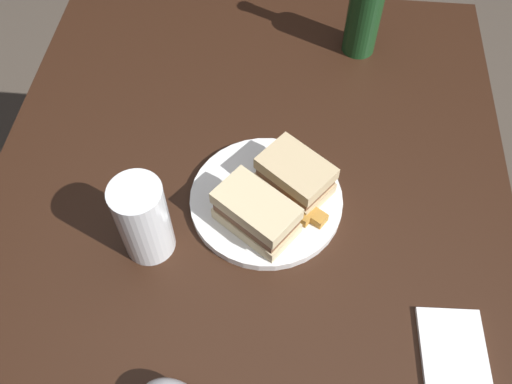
{
  "coord_description": "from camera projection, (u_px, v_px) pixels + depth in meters",
  "views": [
    {
      "loc": [
        -0.49,
        -0.06,
        1.51
      ],
      "look_at": [
        -0.0,
        -0.02,
        0.78
      ],
      "focal_mm": 38.64,
      "sensor_mm": 36.0,
      "label": 1
    }
  ],
  "objects": [
    {
      "name": "napkin",
      "position": [
        453.0,
        347.0,
        0.76
      ],
      "size": [
        0.11,
        0.1,
        0.01
      ],
      "primitive_type": "cube",
      "rotation": [
        0.0,
        0.0,
        0.05
      ],
      "color": "white",
      "rests_on": "dining_table"
    },
    {
      "name": "potato_wedge_front",
      "position": [
        276.0,
        215.0,
        0.86
      ],
      "size": [
        0.02,
        0.05,
        0.02
      ],
      "primitive_type": "cube",
      "rotation": [
        0.0,
        0.0,
        4.77
      ],
      "color": "gold",
      "rests_on": "plate"
    },
    {
      "name": "sandwich_half_left",
      "position": [
        256.0,
        213.0,
        0.83
      ],
      "size": [
        0.13,
        0.14,
        0.07
      ],
      "color": "beige",
      "rests_on": "plate"
    },
    {
      "name": "pint_glass",
      "position": [
        144.0,
        223.0,
        0.8
      ],
      "size": [
        0.08,
        0.08,
        0.15
      ],
      "color": "white",
      "rests_on": "dining_table"
    },
    {
      "name": "potato_wedge_back",
      "position": [
        312.0,
        214.0,
        0.86
      ],
      "size": [
        0.05,
        0.05,
        0.02
      ],
      "primitive_type": "cube",
      "rotation": [
        0.0,
        0.0,
        0.98
      ],
      "color": "#B77F33",
      "rests_on": "plate"
    },
    {
      "name": "dining_table",
      "position": [
        249.0,
        294.0,
        1.21
      ],
      "size": [
        1.1,
        0.87,
        0.75
      ],
      "primitive_type": "cube",
      "color": "black",
      "rests_on": "ground"
    },
    {
      "name": "plate",
      "position": [
        266.0,
        201.0,
        0.89
      ],
      "size": [
        0.25,
        0.25,
        0.02
      ],
      "primitive_type": "cylinder",
      "color": "white",
      "rests_on": "dining_table"
    },
    {
      "name": "ground_plane",
      "position": [
        250.0,
        349.0,
        1.53
      ],
      "size": [
        6.0,
        6.0,
        0.0
      ],
      "primitive_type": "plane",
      "color": "#4C4238"
    },
    {
      "name": "sandwich_half_right",
      "position": [
        295.0,
        176.0,
        0.87
      ],
      "size": [
        0.13,
        0.13,
        0.06
      ],
      "color": "#CCB284",
      "rests_on": "plate"
    },
    {
      "name": "potato_wedge_left_edge",
      "position": [
        290.0,
        203.0,
        0.87
      ],
      "size": [
        0.02,
        0.05,
        0.02
      ],
      "primitive_type": "cube",
      "rotation": [
        0.0,
        0.0,
        1.52
      ],
      "color": "#AD702D",
      "rests_on": "plate"
    },
    {
      "name": "cider_bottle",
      "position": [
        365.0,
        8.0,
        1.02
      ],
      "size": [
        0.06,
        0.06,
        0.25
      ],
      "color": "#19421E",
      "rests_on": "dining_table"
    },
    {
      "name": "potato_wedge_middle",
      "position": [
        299.0,
        213.0,
        0.86
      ],
      "size": [
        0.04,
        0.05,
        0.02
      ],
      "primitive_type": "cube",
      "rotation": [
        0.0,
        0.0,
        1.0
      ],
      "color": "#B77F33",
      "rests_on": "plate"
    }
  ]
}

